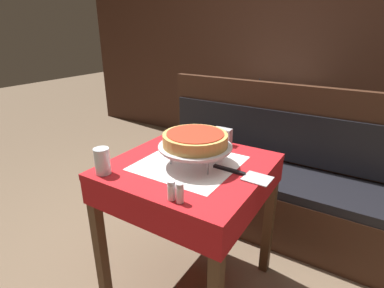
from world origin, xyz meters
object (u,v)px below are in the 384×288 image
Objects in this scene: dining_table_rear at (262,108)px; condiment_caddy at (259,92)px; salt_shaker at (171,190)px; napkin_holder at (223,136)px; pizza_pan_stand at (195,147)px; dining_table_front at (189,182)px; booth_bench at (263,185)px; deep_dish_pizza at (195,139)px; pizza_server at (245,175)px; water_glass_near at (102,161)px; pepper_shaker at (180,193)px.

dining_table_rear is 4.63× the size of condiment_caddy.
dining_table_rear is 10.23× the size of salt_shaker.
condiment_caddy reaches higher than napkin_holder.
pizza_pan_stand reaches higher than salt_shaker.
dining_table_front is 0.89m from booth_bench.
pizza_server is (0.25, 0.02, -0.13)m from deep_dish_pizza.
dining_table_front is 0.44m from water_glass_near.
pepper_shaker is 1.98m from condiment_caddy.
pizza_server is 0.64m from water_glass_near.
deep_dish_pizza reaches higher than dining_table_rear.
condiment_caddy is (-0.24, 1.62, 0.14)m from dining_table_front.
water_glass_near is 0.70× the size of condiment_caddy.
deep_dish_pizza is 1.75× the size of condiment_caddy.
salt_shaker is 0.45× the size of condiment_caddy.
water_glass_near is at bearing -115.46° from napkin_holder.
napkin_holder is at bearing 98.77° from salt_shaker.
salt_shaker reaches higher than dining_table_front.
napkin_holder is 1.33m from condiment_caddy.
dining_table_front is 0.20m from pizza_pan_stand.
napkin_holder is (-0.10, 0.63, 0.01)m from salt_shaker.
pizza_pan_stand is 4.37× the size of pepper_shaker.
pizza_pan_stand is 0.04m from deep_dish_pizza.
pizza_pan_stand is at bearing 44.38° from water_glass_near.
booth_bench is 1.28m from water_glass_near.
dining_table_rear is at bearing 96.85° from dining_table_front.
dining_table_rear is 0.47× the size of booth_bench.
napkin_holder is at bearing 92.21° from pizza_pan_stand.
pizza_server is 2.31× the size of water_glass_near.
pizza_pan_stand is 1.25× the size of pizza_server.
deep_dish_pizza is (0.00, 0.00, 0.04)m from pizza_pan_stand.
dining_table_front is at bearing 116.73° from pepper_shaker.
pepper_shaker is at bearing -110.09° from pizza_server.
water_glass_near is 0.68m from napkin_holder.
pizza_pan_stand is at bearing -81.97° from dining_table_rear.
condiment_caddy is (-0.40, 1.93, -0.00)m from pepper_shaker.
deep_dish_pizza is 0.34m from salt_shaker.
pepper_shaker is at bearing 0.00° from salt_shaker.
booth_bench reaches higher than pizza_pan_stand.
booth_bench is 4.92× the size of pizza_pan_stand.
dining_table_front is 2.19× the size of pizza_pan_stand.
pizza_pan_stand reaches higher than dining_table_front.
pepper_shaker is at bearing -78.27° from condiment_caddy.
deep_dish_pizza is 3.88× the size of salt_shaker.
water_glass_near is (-0.27, -0.30, 0.17)m from dining_table_front.
pizza_pan_stand is (-0.10, -0.80, 0.55)m from booth_bench.
booth_bench reaches higher than dining_table_front.
booth_bench is at bearing -65.49° from condiment_caddy.
dining_table_rear is at bearing 111.72° from booth_bench.
pizza_server is 3.55× the size of salt_shaker.
salt_shaker is 0.04m from pepper_shaker.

